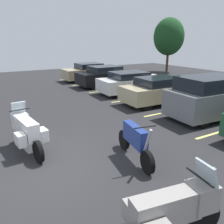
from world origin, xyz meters
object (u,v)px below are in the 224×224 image
at_px(motorcycle_touring, 27,131).
at_px(car_tan, 90,72).
at_px(motorcycle_second, 135,141).
at_px(motorcycle_third, 170,212).
at_px(car_black, 107,76).
at_px(car_grey, 214,97).
at_px(car_champagne, 160,90).
at_px(car_white, 133,82).

distance_m(motorcycle_touring, car_tan, 13.47).
xyz_separation_m(motorcycle_touring, motorcycle_second, (2.16, 2.53, -0.09)).
bearing_deg(motorcycle_third, car_black, 154.59).
relative_size(car_black, car_grey, 1.02).
bearing_deg(car_black, motorcycle_second, -25.51).
bearing_deg(car_tan, car_grey, 1.97).
distance_m(motorcycle_third, car_tan, 17.27).
height_order(car_tan, car_champagne, car_tan).
relative_size(motorcycle_second, car_champagne, 0.50).
xyz_separation_m(motorcycle_touring, motorcycle_third, (4.90, 1.25, -0.01)).
bearing_deg(car_grey, motorcycle_second, -74.17).
xyz_separation_m(motorcycle_second, car_black, (-10.48, 5.00, 0.12)).
distance_m(car_black, car_white, 3.10).
xyz_separation_m(motorcycle_third, car_grey, (-4.26, 6.63, 0.24)).
bearing_deg(motorcycle_third, motorcycle_second, 155.00).
bearing_deg(motorcycle_second, car_tan, 159.69).
xyz_separation_m(motorcycle_second, car_champagne, (-4.56, 4.92, 0.11)).
bearing_deg(car_white, car_black, -177.56).
height_order(car_black, car_champagne, car_black).
height_order(motorcycle_third, car_black, car_black).
bearing_deg(motorcycle_second, car_champagne, 132.85).
bearing_deg(car_black, car_tan, -178.96).
relative_size(car_tan, car_champagne, 1.06).
height_order(car_tan, car_black, car_black).
bearing_deg(car_grey, car_tan, -178.03).
relative_size(car_tan, car_white, 0.99).
distance_m(motorcycle_second, car_champagne, 6.71).
xyz_separation_m(motorcycle_third, car_black, (-13.22, 6.28, 0.05)).
relative_size(motorcycle_touring, motorcycle_second, 1.03).
bearing_deg(car_grey, motorcycle_touring, -94.63).
bearing_deg(car_white, motorcycle_second, -34.81).
bearing_deg(car_tan, car_black, 1.04).
relative_size(motorcycle_touring, car_champagne, 0.52).
bearing_deg(car_white, car_tan, -178.24).
xyz_separation_m(car_black, car_grey, (8.96, 0.36, 0.19)).
distance_m(car_tan, car_champagne, 8.81).
bearing_deg(car_grey, car_black, -177.73).
distance_m(motorcycle_third, car_champagne, 9.58).
distance_m(motorcycle_touring, motorcycle_third, 5.06).
relative_size(motorcycle_touring, car_black, 0.48).
distance_m(car_black, car_grey, 8.97).
relative_size(motorcycle_touring, car_tan, 0.49).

